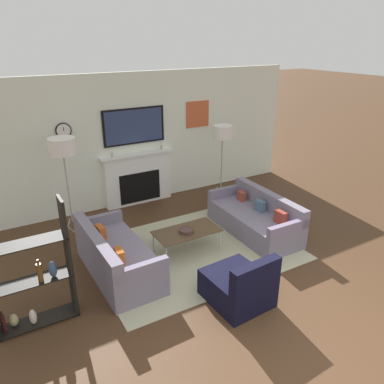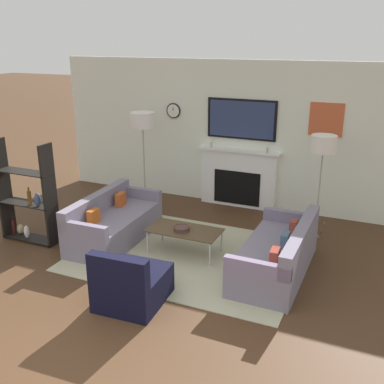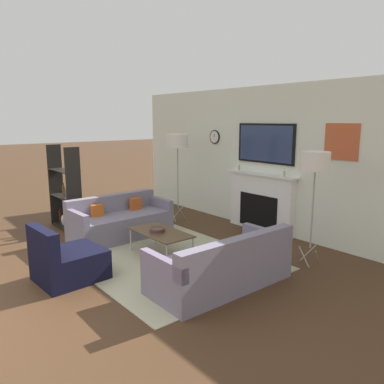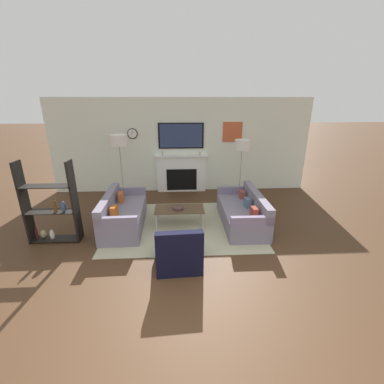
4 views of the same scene
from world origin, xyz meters
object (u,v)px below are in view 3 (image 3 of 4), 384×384
(coffee_table, at_px, (160,233))
(shelf_unit, at_px, (65,193))
(couch_right, at_px, (222,267))
(armchair, at_px, (67,262))
(couch_left, at_px, (120,222))
(floor_lamp_left, at_px, (178,142))
(decorative_bowl, at_px, (157,230))
(floor_lamp_right, at_px, (316,163))

(coffee_table, distance_m, shelf_unit, 2.52)
(couch_right, distance_m, armchair, 2.04)
(couch_left, relative_size, floor_lamp_left, 0.99)
(couch_right, relative_size, coffee_table, 1.73)
(couch_left, bearing_deg, floor_lamp_left, 100.24)
(decorative_bowl, bearing_deg, floor_lamp_right, 41.84)
(coffee_table, relative_size, floor_lamp_left, 0.60)
(couch_right, height_order, floor_lamp_left, floor_lamp_left)
(couch_right, distance_m, decorative_bowl, 1.45)
(coffee_table, height_order, floor_lamp_left, floor_lamp_left)
(armchair, height_order, coffee_table, armchair)
(shelf_unit, bearing_deg, floor_lamp_right, 26.32)
(couch_right, bearing_deg, floor_lamp_right, 79.97)
(couch_left, height_order, shelf_unit, shelf_unit)
(floor_lamp_left, relative_size, floor_lamp_right, 1.09)
(coffee_table, bearing_deg, decorative_bowl, -129.48)
(shelf_unit, bearing_deg, couch_left, 23.04)
(coffee_table, height_order, floor_lamp_right, floor_lamp_right)
(armchair, bearing_deg, shelf_unit, 158.97)
(couch_right, height_order, coffee_table, couch_right)
(decorative_bowl, bearing_deg, couch_right, 0.30)
(couch_left, relative_size, couch_right, 0.96)
(floor_lamp_left, bearing_deg, floor_lamp_right, 0.00)
(decorative_bowl, xyz_separation_m, floor_lamp_left, (-1.47, 1.53, 1.22))
(couch_right, height_order, shelf_unit, shelf_unit)
(floor_lamp_right, bearing_deg, couch_right, -100.03)
(couch_left, xyz_separation_m, coffee_table, (1.23, 0.03, 0.08))
(armchair, height_order, floor_lamp_left, floor_lamp_left)
(floor_lamp_left, bearing_deg, decorative_bowl, -46.12)
(couch_left, xyz_separation_m, couch_right, (2.64, -0.00, -0.02))
(couch_left, bearing_deg, armchair, -50.29)
(armchair, relative_size, shelf_unit, 0.54)
(coffee_table, bearing_deg, shelf_unit, -167.41)
(floor_lamp_left, height_order, floor_lamp_right, floor_lamp_left)
(floor_lamp_left, bearing_deg, armchair, -63.57)
(coffee_table, xyz_separation_m, floor_lamp_right, (1.68, 1.49, 1.13))
(couch_left, bearing_deg, coffee_table, 1.36)
(couch_left, distance_m, shelf_unit, 1.38)
(couch_left, height_order, couch_right, couch_left)
(couch_left, height_order, coffee_table, couch_left)
(couch_left, distance_m, couch_right, 2.64)
(armchair, relative_size, floor_lamp_right, 0.52)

